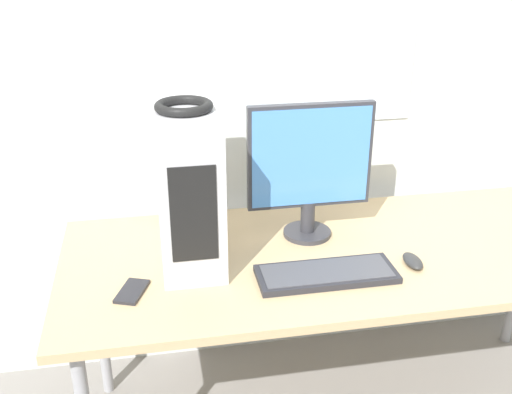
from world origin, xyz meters
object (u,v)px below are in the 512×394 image
mouse (413,261)px  cell_phone (132,291)px  keyboard (326,274)px  monitor_main (310,166)px  pc_tower (188,186)px  headphones (184,106)px

mouse → cell_phone: size_ratio=0.73×
keyboard → mouse: bearing=4.2°
keyboard → mouse: mouse is taller
monitor_main → cell_phone: (-0.59, -0.26, -0.25)m
pc_tower → mouse: size_ratio=4.66×
cell_phone → headphones: bearing=67.0°
headphones → monitor_main: headphones is taller
keyboard → cell_phone: size_ratio=3.00×
headphones → mouse: bearing=-15.9°
monitor_main → keyboard: 0.37m
monitor_main → cell_phone: 0.69m
keyboard → cell_phone: (-0.58, 0.02, -0.01)m
headphones → monitor_main: 0.47m
pc_tower → headphones: size_ratio=2.77×
monitor_main → cell_phone: bearing=-156.5°
keyboard → mouse: size_ratio=4.11×
monitor_main → mouse: 0.44m
mouse → pc_tower: bearing=164.1°
pc_tower → headphones: bearing=90.0°
mouse → cell_phone: 0.86m
cell_phone → keyboard: bearing=19.0°
pc_tower → keyboard: bearing=-28.7°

